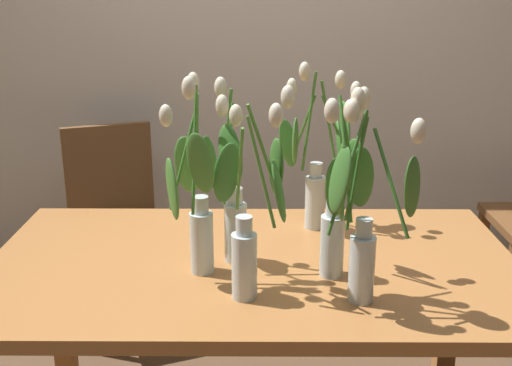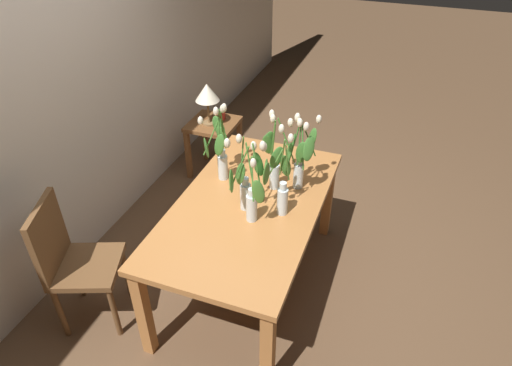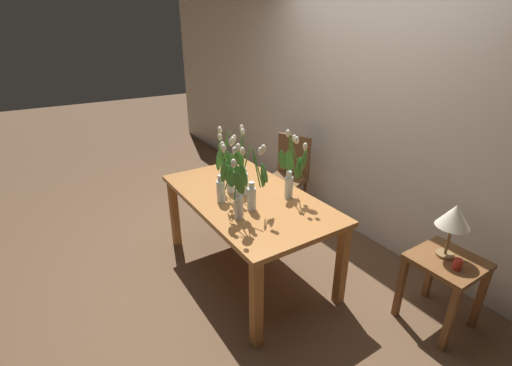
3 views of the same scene
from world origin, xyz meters
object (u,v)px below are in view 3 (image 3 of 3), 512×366
at_px(tulip_vase_1, 254,186).
at_px(tulip_vase_3, 236,189).
at_px(dining_table, 248,206).
at_px(tulip_vase_0, 224,178).
at_px(tulip_vase_4, 291,172).
at_px(pillar_candle, 457,264).
at_px(tulip_vase_2, 242,173).
at_px(tulip_vase_5, 229,169).
at_px(dining_chair, 289,172).
at_px(table_lamp, 454,217).
at_px(side_table, 445,273).

bearing_deg(tulip_vase_1, tulip_vase_3, -81.54).
relative_size(dining_table, tulip_vase_0, 2.87).
bearing_deg(tulip_vase_0, tulip_vase_4, 66.71).
bearing_deg(tulip_vase_4, tulip_vase_0, -113.29).
xyz_separation_m(dining_table, tulip_vase_3, (0.27, -0.26, 0.32)).
xyz_separation_m(tulip_vase_4, pillar_candle, (1.16, 0.50, -0.37)).
height_order(dining_table, tulip_vase_2, tulip_vase_2).
bearing_deg(dining_table, tulip_vase_5, -153.47).
bearing_deg(pillar_candle, tulip_vase_2, -150.74).
bearing_deg(tulip_vase_0, dining_table, 89.60).
distance_m(dining_chair, table_lamp, 1.91).
distance_m(dining_table, tulip_vase_0, 0.36).
bearing_deg(tulip_vase_5, dining_chair, 115.37).
height_order(tulip_vase_3, tulip_vase_5, tulip_vase_5).
bearing_deg(dining_table, side_table, 33.67).
height_order(dining_table, table_lamp, table_lamp).
bearing_deg(table_lamp, tulip_vase_3, -130.49).
bearing_deg(tulip_vase_2, tulip_vase_3, -36.15).
relative_size(tulip_vase_3, side_table, 1.00).
bearing_deg(tulip_vase_1, dining_chair, 130.85).
height_order(tulip_vase_1, dining_chair, tulip_vase_1).
bearing_deg(side_table, tulip_vase_0, -140.38).
bearing_deg(tulip_vase_1, tulip_vase_2, 165.05).
height_order(dining_table, side_table, dining_table).
xyz_separation_m(tulip_vase_5, pillar_candle, (1.53, 0.87, -0.36)).
relative_size(tulip_vase_4, side_table, 1.02).
distance_m(tulip_vase_1, tulip_vase_2, 0.32).
bearing_deg(tulip_vase_1, tulip_vase_5, 177.81).
distance_m(tulip_vase_1, table_lamp, 1.38).
bearing_deg(pillar_candle, tulip_vase_1, -141.63).
relative_size(tulip_vase_0, tulip_vase_1, 0.99).
height_order(dining_table, tulip_vase_4, tulip_vase_4).
distance_m(tulip_vase_2, tulip_vase_5, 0.12).
xyz_separation_m(tulip_vase_5, dining_chair, (-0.48, 1.01, -0.42)).
distance_m(dining_table, tulip_vase_1, 0.40).
distance_m(tulip_vase_1, tulip_vase_3, 0.17).
xyz_separation_m(tulip_vase_0, side_table, (1.28, 1.06, -0.52)).
bearing_deg(tulip_vase_4, pillar_candle, 23.56).
bearing_deg(tulip_vase_0, pillar_candle, 36.07).
relative_size(dining_table, tulip_vase_5, 2.78).
bearing_deg(dining_table, pillar_candle, 30.01).
xyz_separation_m(tulip_vase_5, side_table, (1.44, 0.93, -0.51)).
height_order(tulip_vase_2, tulip_vase_3, tulip_vase_2).
relative_size(tulip_vase_1, tulip_vase_4, 1.00).
xyz_separation_m(tulip_vase_3, dining_chair, (-0.91, 1.19, -0.45)).
bearing_deg(tulip_vase_3, side_table, 47.86).
bearing_deg(dining_chair, side_table, -2.51).
bearing_deg(table_lamp, dining_table, -144.86).
height_order(tulip_vase_3, side_table, tulip_vase_3).
relative_size(dining_table, pillar_candle, 21.33).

